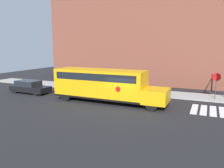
# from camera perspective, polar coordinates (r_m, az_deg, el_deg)

# --- Properties ---
(ground_plane) EXTENTS (60.00, 60.00, 0.00)m
(ground_plane) POSITION_cam_1_polar(r_m,az_deg,el_deg) (18.62, 2.63, -6.09)
(ground_plane) COLOR black
(sidewalk_strip) EXTENTS (44.00, 3.00, 0.15)m
(sidewalk_strip) POSITION_cam_1_polar(r_m,az_deg,el_deg) (24.59, 8.22, -2.08)
(sidewalk_strip) COLOR #9E9E99
(sidewalk_strip) RESTS_ON ground
(building_backdrop) EXTENTS (32.00, 4.00, 13.57)m
(building_backdrop) POSITION_cam_1_polar(r_m,az_deg,el_deg) (30.43, 12.02, 12.77)
(building_backdrop) COLOR brown
(building_backdrop) RESTS_ON ground
(crosswalk_stripes) EXTENTS (4.70, 3.20, 0.01)m
(crosswalk_stripes) POSITION_cam_1_polar(r_m,az_deg,el_deg) (19.38, 26.98, -6.52)
(crosswalk_stripes) COLOR white
(crosswalk_stripes) RESTS_ON ground
(school_bus) EXTENTS (10.54, 2.57, 3.00)m
(school_bus) POSITION_cam_1_polar(r_m,az_deg,el_deg) (20.04, -2.14, 0.09)
(school_bus) COLOR #EAA80F
(school_bus) RESTS_ON ground
(parked_car) EXTENTS (4.47, 1.82, 1.39)m
(parked_car) POSITION_cam_1_polar(r_m,az_deg,el_deg) (25.71, -20.69, -0.70)
(parked_car) COLOR black
(parked_car) RESTS_ON ground
(stop_sign) EXTENTS (0.77, 0.10, 2.64)m
(stop_sign) POSITION_cam_1_polar(r_m,az_deg,el_deg) (22.86, 25.56, 0.48)
(stop_sign) COLOR #38383A
(stop_sign) RESTS_ON ground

